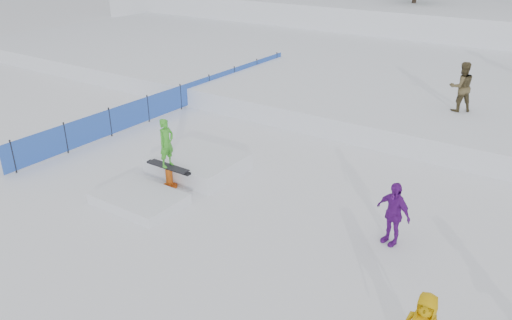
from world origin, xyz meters
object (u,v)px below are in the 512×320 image
Objects in this scene: walker_olive at (461,87)px; spectator_purple at (393,213)px; jib_rail_feature at (183,171)px; safety_fence at (181,97)px.

walker_olive is 8.73m from spectator_purple.
safety_fence is at bearing 132.56° from jib_rail_feature.
walker_olive is 1.15× the size of spectator_purple.
walker_olive is at bearing 20.79° from safety_fence.
safety_fence is 9.99× the size of spectator_purple.
jib_rail_feature reaches higher than spectator_purple.
walker_olive is 10.67m from jib_rail_feature.
jib_rail_feature is at bearing -158.37° from spectator_purple.
safety_fence is 3.64× the size of jib_rail_feature.
spectator_purple is (11.00, -4.75, 0.25)m from safety_fence.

